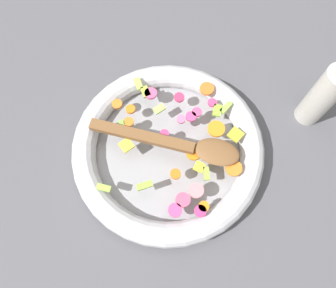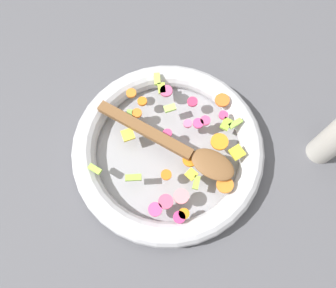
% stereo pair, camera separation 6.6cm
% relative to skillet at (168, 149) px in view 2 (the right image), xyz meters
% --- Properties ---
extents(ground_plane, '(4.00, 4.00, 0.00)m').
position_rel_skillet_xyz_m(ground_plane, '(0.00, 0.00, -0.02)').
color(ground_plane, '#4C4C51').
extents(skillet, '(0.40, 0.40, 0.05)m').
position_rel_skillet_xyz_m(skillet, '(0.00, 0.00, 0.00)').
color(skillet, gray).
rests_on(skillet, ground_plane).
extents(chopped_vegetables, '(0.30, 0.31, 0.01)m').
position_rel_skillet_xyz_m(chopped_vegetables, '(0.03, 0.01, 0.03)').
color(chopped_vegetables, orange).
rests_on(chopped_vegetables, skillet).
extents(wooden_spoon, '(0.31, 0.06, 0.01)m').
position_rel_skillet_xyz_m(wooden_spoon, '(0.02, -0.00, 0.04)').
color(wooden_spoon, brown).
rests_on(wooden_spoon, chopped_vegetables).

